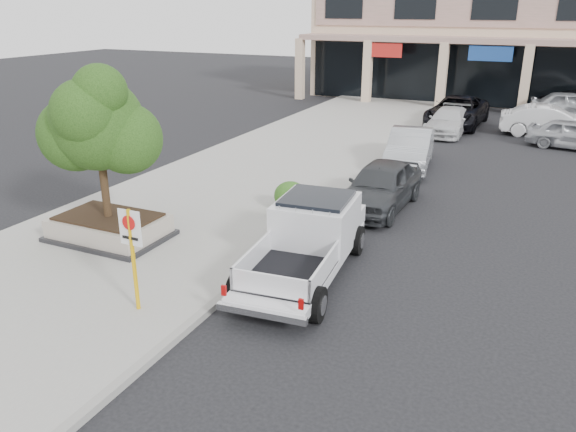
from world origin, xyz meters
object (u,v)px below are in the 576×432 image
(lot_car_a, at_px, (573,135))
(lot_car_b, at_px, (549,121))
(curb_car_a, at_px, (381,186))
(curb_car_b, at_px, (410,148))
(planter_tree, at_px, (105,124))
(lot_car_e, at_px, (573,106))
(curb_car_c, at_px, (449,121))
(no_parking_sign, at_px, (132,246))
(planter, at_px, (110,227))
(curb_car_d, at_px, (457,111))
(pickup_truck, at_px, (304,244))

(lot_car_a, distance_m, lot_car_b, 2.78)
(curb_car_a, bearing_deg, curb_car_b, 96.40)
(planter_tree, bearing_deg, lot_car_b, 62.23)
(lot_car_b, xyz_separation_m, lot_car_e, (1.17, 5.54, 0.04))
(curb_car_b, bearing_deg, curb_car_c, 80.08)
(no_parking_sign, bearing_deg, planter_tree, 136.53)
(no_parking_sign, bearing_deg, curb_car_b, 80.34)
(no_parking_sign, distance_m, curb_car_a, 9.43)
(planter_tree, height_order, lot_car_e, planter_tree)
(lot_car_a, bearing_deg, no_parking_sign, 166.87)
(curb_car_c, bearing_deg, planter_tree, -105.09)
(planter, bearing_deg, no_parking_sign, -40.80)
(lot_car_a, xyz_separation_m, lot_car_b, (-1.13, 2.54, 0.09))
(curb_car_c, bearing_deg, curb_car_b, -89.90)
(curb_car_c, relative_size, lot_car_a, 1.14)
(curb_car_d, xyz_separation_m, lot_car_e, (5.89, 4.90, 0.00))
(curb_car_b, bearing_deg, planter_tree, -123.72)
(curb_car_a, distance_m, curb_car_b, 5.50)
(curb_car_a, bearing_deg, lot_car_a, 66.45)
(planter_tree, distance_m, lot_car_b, 23.14)
(lot_car_e, bearing_deg, pickup_truck, 162.63)
(planter_tree, relative_size, curb_car_b, 0.84)
(planter, relative_size, pickup_truck, 0.56)
(lot_car_a, bearing_deg, curb_car_d, 70.89)
(no_parking_sign, bearing_deg, curb_car_a, 72.58)
(pickup_truck, relative_size, curb_car_d, 0.97)
(planter_tree, xyz_separation_m, curb_car_a, (5.99, 5.95, -2.63))
(planter, relative_size, curb_car_b, 0.67)
(no_parking_sign, relative_size, curb_car_a, 0.50)
(curb_car_c, height_order, lot_car_a, lot_car_a)
(planter, xyz_separation_m, pickup_truck, (5.84, 0.36, 0.42))
(curb_car_b, xyz_separation_m, lot_car_b, (5.08, 8.89, -0.00))
(curb_car_d, bearing_deg, lot_car_a, -25.84)
(planter_tree, distance_m, lot_car_e, 28.59)
(curb_car_d, relative_size, lot_car_e, 1.22)
(no_parking_sign, xyz_separation_m, lot_car_e, (8.70, 28.89, -0.81))
(planter_tree, xyz_separation_m, curb_car_c, (5.94, 18.72, -2.75))
(planter, bearing_deg, curb_car_a, 44.94)
(curb_car_b, relative_size, lot_car_b, 1.00)
(curb_car_b, relative_size, lot_car_a, 1.18)
(planter, bearing_deg, planter_tree, 48.97)
(curb_car_c, height_order, lot_car_b, lot_car_b)
(pickup_truck, xyz_separation_m, lot_car_a, (6.13, 17.59, -0.21))
(curb_car_d, distance_m, lot_car_e, 7.66)
(no_parking_sign, distance_m, lot_car_e, 30.18)
(planter, distance_m, lot_car_e, 28.67)
(planter, xyz_separation_m, curb_car_c, (6.07, 18.87, 0.19))
(curb_car_a, relative_size, lot_car_b, 0.97)
(pickup_truck, xyz_separation_m, curb_car_a, (0.28, 5.75, -0.12))
(curb_car_b, bearing_deg, curb_car_a, -93.84)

